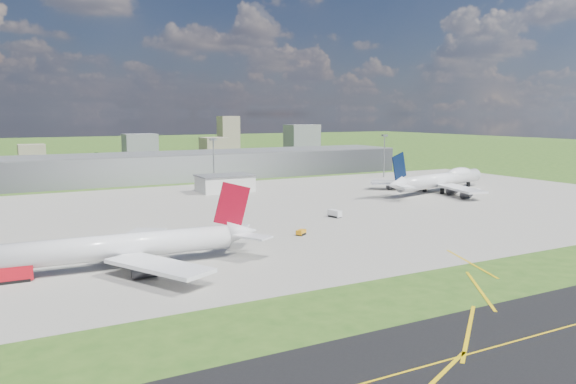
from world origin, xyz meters
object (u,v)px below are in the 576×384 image
fire_truck (12,274)px  airliner_red_twin (121,247)px  tug_yellow (301,233)px  airliner_blue_quad (441,180)px  van_white_far (475,191)px  van_white_near (335,214)px

fire_truck → airliner_red_twin: bearing=0.6°
airliner_red_twin → tug_yellow: bearing=-164.6°
airliner_blue_quad → fire_truck: 205.26m
airliner_red_twin → van_white_far: (178.83, 53.51, -4.29)m
airliner_blue_quad → fire_truck: size_ratio=9.07×
tug_yellow → van_white_far: 127.16m
fire_truck → van_white_near: (109.45, 33.14, -0.54)m
airliner_red_twin → fire_truck: bearing=2.4°
tug_yellow → van_white_near: size_ratio=0.70×
airliner_red_twin → tug_yellow: (58.48, 12.47, -4.54)m
airliner_blue_quad → fire_truck: airliner_blue_quad is taller
airliner_red_twin → tug_yellow: size_ratio=18.53×
tug_yellow → airliner_red_twin: bearing=159.5°
tug_yellow → van_white_far: van_white_far is taller
van_white_near → tug_yellow: bearing=115.9°
airliner_blue_quad → van_white_far: size_ratio=17.32×
airliner_blue_quad → airliner_red_twin: bearing=-173.2°
airliner_red_twin → tug_yellow: airliner_red_twin is taller
tug_yellow → van_white_far: (120.36, 41.04, 0.25)m
fire_truck → van_white_near: size_ratio=1.53×
airliner_blue_quad → van_white_far: bearing=-71.0°
fire_truck → tug_yellow: fire_truck is taller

